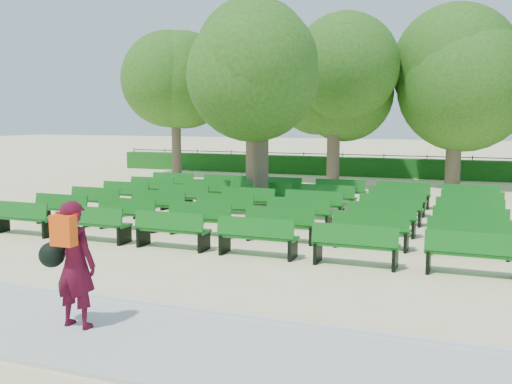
# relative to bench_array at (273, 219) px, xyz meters

# --- Properties ---
(ground) EXTENTS (120.00, 120.00, 0.00)m
(ground) POSITION_rel_bench_array_xyz_m (0.08, -1.13, -0.09)
(ground) COLOR beige
(paving) EXTENTS (30.00, 2.20, 0.06)m
(paving) POSITION_rel_bench_array_xyz_m (0.08, -8.53, -0.06)
(paving) COLOR #BBBBB6
(paving) RESTS_ON ground
(curb) EXTENTS (30.00, 0.12, 0.10)m
(curb) POSITION_rel_bench_array_xyz_m (0.08, -7.38, -0.04)
(curb) COLOR silver
(curb) RESTS_ON ground
(hedge) EXTENTS (26.00, 0.70, 0.90)m
(hedge) POSITION_rel_bench_array_xyz_m (0.08, 12.87, 0.36)
(hedge) COLOR #185818
(hedge) RESTS_ON ground
(fence) EXTENTS (26.00, 0.10, 1.02)m
(fence) POSITION_rel_bench_array_xyz_m (0.08, 13.27, -0.09)
(fence) COLOR black
(fence) RESTS_ON ground
(tree_line) EXTENTS (21.80, 6.80, 7.04)m
(tree_line) POSITION_rel_bench_array_xyz_m (0.08, 8.87, -0.09)
(tree_line) COLOR #2E611A
(tree_line) RESTS_ON ground
(bench_array) EXTENTS (1.66, 0.55, 1.04)m
(bench_array) POSITION_rel_bench_array_xyz_m (0.00, 0.00, 0.00)
(bench_array) COLOR #116216
(bench_array) RESTS_ON ground
(tree_among) EXTENTS (4.20, 4.20, 6.05)m
(tree_among) POSITION_rel_bench_array_xyz_m (-0.93, 1.57, 4.05)
(tree_among) COLOR brown
(tree_among) RESTS_ON ground
(person) EXTENTS (0.81, 0.49, 1.72)m
(person) POSITION_rel_bench_array_xyz_m (0.13, -8.53, 0.86)
(person) COLOR #480A1C
(person) RESTS_ON ground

